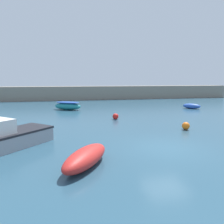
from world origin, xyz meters
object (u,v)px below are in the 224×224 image
(rowboat_with_red_cover, at_px, (68,106))
(mooring_buoy_orange, at_px, (186,126))
(mooring_buoy_red, at_px, (116,116))
(cabin_cruiser_white, at_px, (1,139))
(open_tender_yellow, at_px, (86,157))
(dinghy_near_pier, at_px, (192,106))

(rowboat_with_red_cover, bearing_deg, mooring_buoy_orange, -27.11)
(mooring_buoy_red, distance_m, mooring_buoy_orange, 6.90)
(cabin_cruiser_white, height_order, mooring_buoy_orange, cabin_cruiser_white)
(rowboat_with_red_cover, height_order, mooring_buoy_orange, rowboat_with_red_cover)
(open_tender_yellow, height_order, mooring_buoy_red, open_tender_yellow)
(dinghy_near_pier, bearing_deg, rowboat_with_red_cover, -138.80)
(mooring_buoy_red, relative_size, mooring_buoy_orange, 0.99)
(rowboat_with_red_cover, distance_m, cabin_cruiser_white, 15.95)
(rowboat_with_red_cover, bearing_deg, cabin_cruiser_white, -74.36)
(dinghy_near_pier, bearing_deg, mooring_buoy_orange, -74.60)
(dinghy_near_pier, distance_m, mooring_buoy_red, 12.97)
(dinghy_near_pier, bearing_deg, cabin_cruiser_white, -97.25)
(cabin_cruiser_white, bearing_deg, rowboat_with_red_cover, 29.08)
(mooring_buoy_red, height_order, mooring_buoy_orange, mooring_buoy_orange)
(dinghy_near_pier, bearing_deg, mooring_buoy_red, -105.11)
(rowboat_with_red_cover, height_order, dinghy_near_pier, rowboat_with_red_cover)
(rowboat_with_red_cover, relative_size, open_tender_yellow, 1.07)
(cabin_cruiser_white, height_order, open_tender_yellow, cabin_cruiser_white)
(dinghy_near_pier, height_order, mooring_buoy_red, dinghy_near_pier)
(rowboat_with_red_cover, distance_m, mooring_buoy_red, 9.06)
(open_tender_yellow, bearing_deg, cabin_cruiser_white, -95.04)
(dinghy_near_pier, bearing_deg, open_tender_yellow, -84.00)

